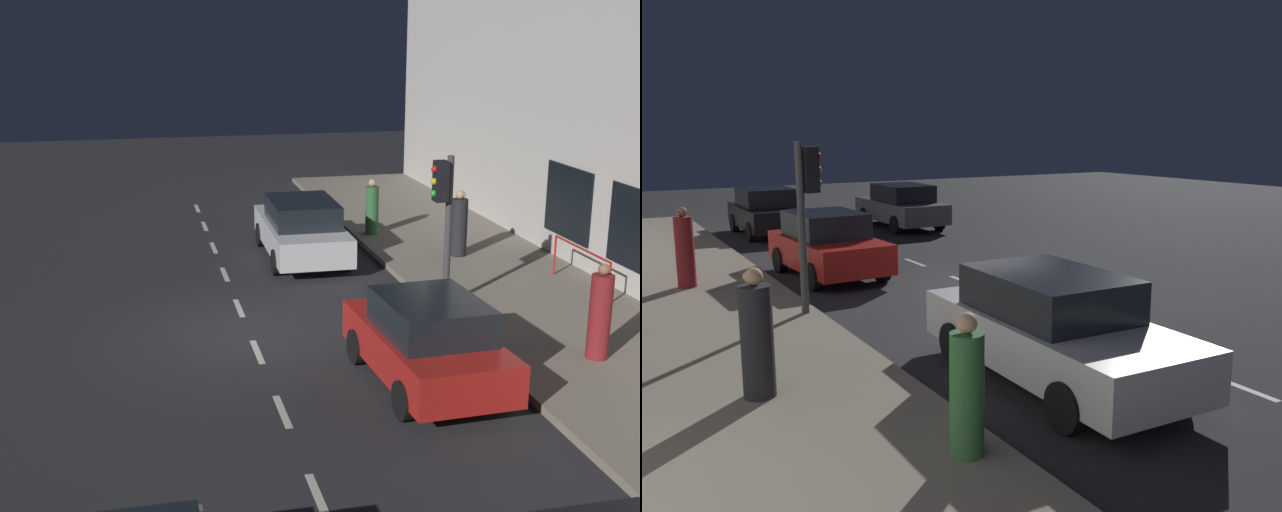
{
  "view_description": "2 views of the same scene",
  "coord_description": "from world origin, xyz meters",
  "views": [
    {
      "loc": [
        -2.19,
        -15.88,
        6.04
      ],
      "look_at": [
        1.79,
        1.55,
        1.08
      ],
      "focal_mm": 47.92,
      "sensor_mm": 36.0,
      "label": 1
    },
    {
      "loc": [
        7.97,
        12.68,
        3.61
      ],
      "look_at": [
        0.75,
        0.23,
        0.88
      ],
      "focal_mm": 38.2,
      "sensor_mm": 36.0,
      "label": 2
    }
  ],
  "objects": [
    {
      "name": "parked_car_1",
      "position": [
        2.14,
        5.24,
        0.79
      ],
      "size": [
        2.03,
        4.59,
        1.58
      ],
      "rotation": [
        0.0,
        0.0,
        -0.02
      ],
      "color": "silver",
      "rests_on": "ground"
    },
    {
      "name": "parked_car_0",
      "position": [
        2.6,
        -3.1,
        0.79
      ],
      "size": [
        2.04,
        3.9,
        1.58
      ],
      "rotation": [
        0.0,
        0.0,
        0.05
      ],
      "color": "red",
      "rests_on": "ground"
    },
    {
      "name": "lane_centre_line",
      "position": [
        0.0,
        -1.0,
        0.0
      ],
      "size": [
        0.12,
        27.2,
        0.01
      ],
      "color": "beige",
      "rests_on": "ground"
    },
    {
      "name": "ground_plane",
      "position": [
        0.0,
        0.0,
        0.0
      ],
      "size": [
        60.0,
        60.0,
        0.0
      ],
      "primitive_type": "plane",
      "color": "#28282B"
    },
    {
      "name": "pedestrian_1",
      "position": [
        5.88,
        -2.99,
        0.96
      ],
      "size": [
        0.53,
        0.53,
        1.76
      ],
      "rotation": [
        0.0,
        0.0,
        5.15
      ],
      "color": "maroon",
      "rests_on": "sidewalk"
    },
    {
      "name": "traffic_light",
      "position": [
        4.16,
        0.4,
        2.35
      ],
      "size": [
        0.49,
        0.32,
        3.21
      ],
      "color": "#424244",
      "rests_on": "sidewalk"
    },
    {
      "name": "parked_car_3",
      "position": [
        2.17,
        -10.53,
        0.79
      ],
      "size": [
        1.94,
        3.9,
        1.58
      ],
      "rotation": [
        0.0,
        0.0,
        0.0
      ],
      "color": "black",
      "rests_on": "ground"
    },
    {
      "name": "sidewalk",
      "position": [
        6.25,
        0.0,
        0.07
      ],
      "size": [
        4.5,
        32.0,
        0.15
      ],
      "color": "gray",
      "rests_on": "ground"
    },
    {
      "name": "pedestrian_2",
      "position": [
        4.51,
        6.82,
        0.87
      ],
      "size": [
        0.43,
        0.43,
        1.58
      ],
      "rotation": [
        0.0,
        0.0,
        3.32
      ],
      "color": "#336B38",
      "rests_on": "sidewalk"
    },
    {
      "name": "parked_car_2",
      "position": [
        -2.51,
        -9.79,
        0.79
      ],
      "size": [
        1.91,
        4.42,
        1.58
      ],
      "rotation": [
        0.0,
        0.0,
        3.14
      ],
      "color": "slate",
      "rests_on": "ground"
    },
    {
      "name": "pedestrian_0",
      "position": [
        6.04,
        4.08,
        0.93
      ],
      "size": [
        0.59,
        0.59,
        1.72
      ],
      "rotation": [
        0.0,
        0.0,
        4.09
      ],
      "color": "#232328",
      "rests_on": "sidewalk"
    }
  ]
}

